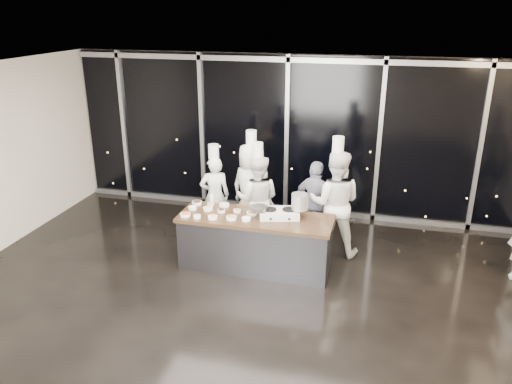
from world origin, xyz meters
TOP-DOWN VIEW (x-y plane):
  - ground at (0.00, 0.00)m, footprint 9.00×9.00m
  - room_shell at (0.18, 0.00)m, footprint 9.02×7.02m
  - window_wall at (0.00, 3.43)m, footprint 8.90×0.11m
  - demo_counter at (0.00, 0.90)m, footprint 2.46×0.86m
  - stove at (0.37, 0.99)m, footprint 0.70×0.53m
  - frying_pan at (0.05, 0.89)m, footprint 0.52×0.35m
  - stock_pot at (0.68, 1.06)m, footprint 0.31×0.31m
  - prep_bowls at (-0.65, 0.91)m, footprint 1.18×0.72m
  - squeeze_bottle at (-0.85, 1.24)m, footprint 0.06×0.06m
  - chef_far_left at (-1.06, 1.99)m, footprint 0.65×0.55m
  - chef_left at (-0.40, 2.15)m, footprint 1.00×0.82m
  - chef_center at (-0.21, 1.87)m, footprint 0.82×0.66m
  - guest at (0.81, 2.02)m, footprint 0.98×0.70m
  - chef_right at (1.17, 1.75)m, footprint 0.92×0.73m

SIDE VIEW (x-z plane):
  - ground at x=0.00m, z-range 0.00..0.00m
  - demo_counter at x=0.00m, z-range 0.00..0.90m
  - guest at x=0.81m, z-range 0.00..1.55m
  - chef_far_left at x=-1.06m, z-range -0.09..1.65m
  - chef_center at x=-0.21m, z-range -0.10..1.75m
  - chef_left at x=-0.40m, z-range -0.10..1.89m
  - prep_bowls at x=-0.65m, z-range 0.90..0.95m
  - chef_right at x=1.17m, z-range -0.11..1.97m
  - stove at x=0.37m, z-range 0.89..1.03m
  - squeeze_bottle at x=-0.85m, z-range 0.89..1.10m
  - frying_pan at x=0.05m, z-range 1.04..1.09m
  - stock_pot at x=0.68m, z-range 1.04..1.30m
  - window_wall at x=0.00m, z-range 0.00..3.20m
  - room_shell at x=0.18m, z-range 0.64..3.85m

